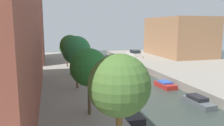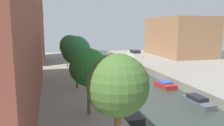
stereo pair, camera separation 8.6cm
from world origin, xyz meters
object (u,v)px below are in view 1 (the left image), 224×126
street_tree_1 (89,67)px  moored_boat_right_3 (140,73)px  parked_car (135,54)px  street_tree_4 (67,48)px  moored_boat_left_1 (127,113)px  moored_boat_right_2 (165,85)px  street_tree_0 (119,86)px  moored_boat_right_1 (198,101)px  moored_boat_left_2 (105,90)px  street_tree_2 (76,50)px  low_block_right (179,37)px  street_tree_3 (70,46)px

street_tree_1 → moored_boat_right_3: size_ratio=1.48×
street_tree_1 → parked_car: 32.76m
street_tree_4 → moored_boat_left_1: bearing=-80.6°
moored_boat_left_1 → moored_boat_right_2: size_ratio=1.42×
street_tree_1 → moored_boat_right_2: 14.60m
street_tree_1 → moored_boat_right_2: (11.05, 8.54, -4.26)m
parked_car → street_tree_0: bearing=-112.2°
street_tree_1 → moored_boat_right_3: bearing=55.9°
street_tree_4 → parked_car: street_tree_4 is taller
moored_boat_right_1 → moored_boat_left_2: bearing=137.6°
parked_car → moored_boat_left_2: size_ratio=1.34×
street_tree_0 → moored_boat_left_2: 17.29m
moored_boat_right_3 → street_tree_4: bearing=154.3°
street_tree_2 → parked_car: 26.31m
street_tree_4 → moored_boat_left_2: street_tree_4 is taller
parked_car → moored_boat_left_1: (-11.53, -28.10, -1.31)m
street_tree_2 → parked_car: bearing=55.3°
street_tree_0 → moored_boat_right_1: street_tree_0 is taller
street_tree_2 → moored_boat_right_2: size_ratio=1.74×
parked_car → street_tree_2: bearing=-124.7°
low_block_right → street_tree_3: low_block_right is taller
street_tree_1 → street_tree_3: (-0.00, 14.53, 0.40)m
moored_boat_left_2 → low_block_right: bearing=42.6°
street_tree_0 → parked_car: (14.87, 36.49, -3.48)m
street_tree_0 → moored_boat_right_3: 26.18m
parked_car → moored_boat_right_2: parked_car is taller
low_block_right → moored_boat_left_2: 30.28m
street_tree_3 → low_block_right: bearing=29.8°
street_tree_2 → moored_boat_right_1: 13.20m
street_tree_1 → moored_boat_right_1: (10.92, 1.84, -4.21)m
moored_boat_right_1 → moored_boat_right_3: (-0.13, 14.07, -0.06)m
low_block_right → street_tree_0: size_ratio=2.82×
street_tree_4 → parked_car: bearing=28.1°
street_tree_1 → street_tree_4: (0.00, 21.10, -0.54)m
low_block_right → street_tree_2: 33.14m
street_tree_1 → moored_boat_left_1: bearing=15.7°
street_tree_3 → street_tree_4: size_ratio=1.28×
street_tree_2 → street_tree_3: 6.93m
street_tree_2 → moored_boat_right_1: (10.92, -5.76, -4.67)m
street_tree_2 → parked_car: size_ratio=1.31×
street_tree_3 → moored_boat_right_1: 17.37m
moored_boat_right_1 → street_tree_2: bearing=152.2°
street_tree_3 → parked_car: size_ratio=1.27×
moored_boat_left_2 → street_tree_1: bearing=-110.6°
moored_boat_right_2 → moored_boat_right_3: bearing=92.1°
moored_boat_right_3 → street_tree_2: bearing=-142.4°
street_tree_2 → moored_boat_right_3: size_ratio=1.65×
street_tree_4 → parked_car: (14.87, 7.94, -2.40)m
street_tree_0 → street_tree_1: street_tree_0 is taller
street_tree_3 → moored_boat_right_3: 11.83m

